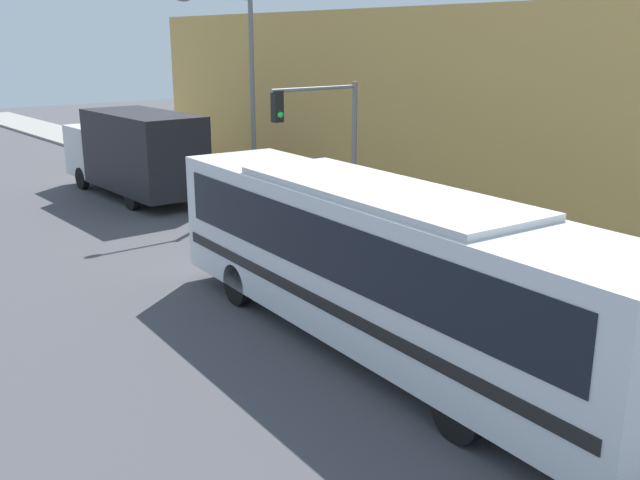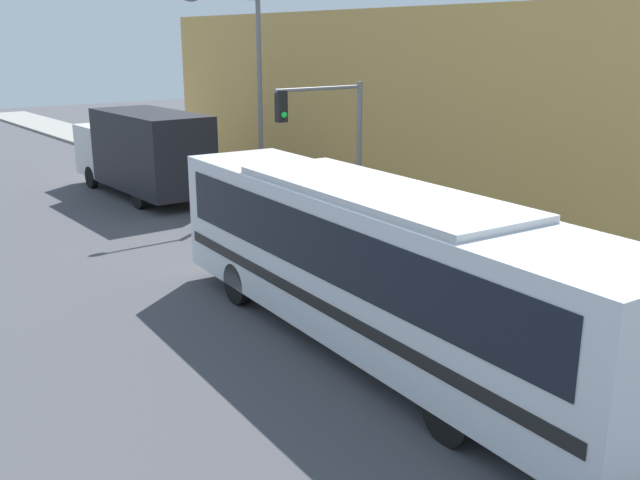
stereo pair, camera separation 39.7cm
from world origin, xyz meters
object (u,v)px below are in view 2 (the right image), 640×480
Objects in this scene: city_bus at (374,258)px; delivery_truck at (142,150)px; traffic_light_pole at (330,129)px; pedestrian_near_corner at (292,179)px; fire_hydrant at (506,258)px; parking_meter at (360,198)px; street_lamp at (250,79)px.

city_bus is 1.53× the size of delivery_truck.
traffic_light_pole reaches higher than delivery_truck.
city_bus is at bearing -118.67° from pedestrian_near_corner.
fire_hydrant is 0.50× the size of parking_meter.
city_bus reaches higher than parking_meter.
delivery_truck reaches higher than pedestrian_near_corner.
traffic_light_pole is at bearing 167.41° from parking_meter.
parking_meter is (1.06, -0.24, -2.23)m from traffic_light_pole.
pedestrian_near_corner is at bearing -51.77° from delivery_truck.
fire_hydrant is at bearing -90.00° from parking_meter.
city_bus is 8.75× the size of parking_meter.
city_bus reaches higher than fire_hydrant.
parking_meter is (3.26, -9.23, -0.71)m from delivery_truck.
city_bus is 8.87m from traffic_light_pole.
street_lamp reaches higher than traffic_light_pole.
delivery_truck is 5.11× the size of pedestrian_near_corner.
parking_meter is 0.19× the size of street_lamp.
street_lamp reaches higher than pedestrian_near_corner.
delivery_truck is at bearing 134.75° from street_lamp.
street_lamp reaches higher than delivery_truck.
fire_hydrant is (3.26, -15.06, -1.31)m from delivery_truck.
traffic_light_pole is at bearing -98.52° from street_lamp.
city_bus is at bearing -129.22° from parking_meter.
city_bus is 14.63m from street_lamp.
delivery_truck is 1.76× the size of traffic_light_pole.
parking_meter is at bearing 55.46° from city_bus.
fire_hydrant is 0.16× the size of traffic_light_pole.
traffic_light_pole is at bearing -110.51° from pedestrian_near_corner.
parking_meter reaches higher than fire_hydrant.
delivery_truck is at bearing 109.44° from parking_meter.
street_lamp reaches higher than parking_meter.
pedestrian_near_corner is at bearing -67.62° from street_lamp.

